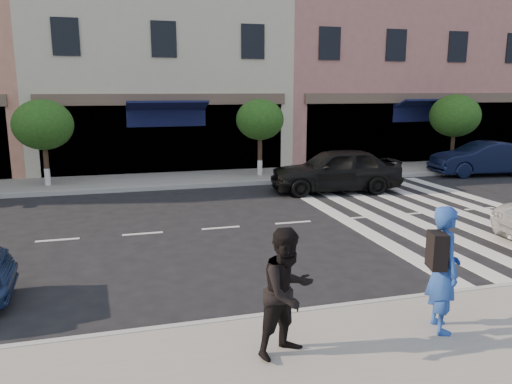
# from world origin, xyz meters

# --- Properties ---
(ground) EXTENTS (120.00, 120.00, 0.00)m
(ground) POSITION_xyz_m (0.00, 0.00, 0.00)
(ground) COLOR black
(ground) RESTS_ON ground
(sidewalk_far) EXTENTS (60.00, 3.00, 0.15)m
(sidewalk_far) POSITION_xyz_m (0.00, 11.00, 0.07)
(sidewalk_far) COLOR gray
(sidewalk_far) RESTS_ON ground
(building_centre) EXTENTS (11.00, 9.00, 11.00)m
(building_centre) POSITION_xyz_m (-0.50, 17.00, 5.50)
(building_centre) COLOR beige
(building_centre) RESTS_ON ground
(building_east_mid) EXTENTS (13.00, 9.00, 13.00)m
(building_east_mid) POSITION_xyz_m (11.50, 17.00, 6.50)
(building_east_mid) COLOR tan
(building_east_mid) RESTS_ON ground
(street_tree_wb) EXTENTS (2.10, 2.10, 3.06)m
(street_tree_wb) POSITION_xyz_m (-5.00, 10.80, 2.31)
(street_tree_wb) COLOR #473323
(street_tree_wb) RESTS_ON sidewalk_far
(street_tree_c) EXTENTS (1.90, 1.90, 3.04)m
(street_tree_c) POSITION_xyz_m (3.00, 10.80, 2.36)
(street_tree_c) COLOR #473323
(street_tree_c) RESTS_ON sidewalk_far
(street_tree_ea) EXTENTS (2.20, 2.20, 3.19)m
(street_tree_ea) POSITION_xyz_m (12.00, 10.80, 2.39)
(street_tree_ea) COLOR #473323
(street_tree_ea) RESTS_ON sidewalk_far
(photographer) EXTENTS (0.61, 0.76, 1.83)m
(photographer) POSITION_xyz_m (1.87, -2.62, 1.07)
(photographer) COLOR #22469C
(photographer) RESTS_ON sidewalk_near
(walker) EXTENTS (1.02, 0.93, 1.71)m
(walker) POSITION_xyz_m (-0.48, -2.67, 1.00)
(walker) COLOR black
(walker) RESTS_ON sidewalk_near
(car_far_mid) EXTENTS (4.71, 2.24, 1.55)m
(car_far_mid) POSITION_xyz_m (4.85, 7.60, 0.78)
(car_far_mid) COLOR black
(car_far_mid) RESTS_ON ground
(car_far_right) EXTENTS (4.45, 2.04, 1.41)m
(car_far_right) POSITION_xyz_m (12.27, 9.10, 0.71)
(car_far_right) COLOR black
(car_far_right) RESTS_ON ground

